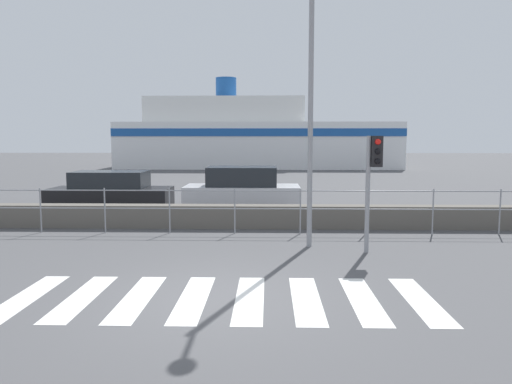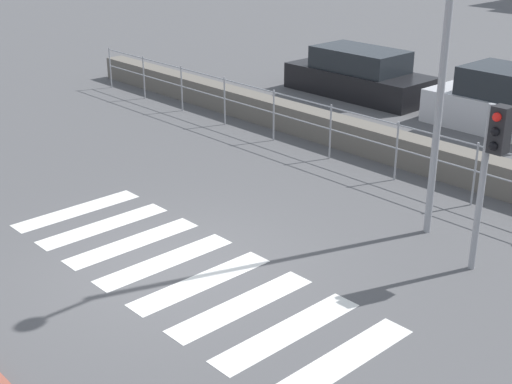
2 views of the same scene
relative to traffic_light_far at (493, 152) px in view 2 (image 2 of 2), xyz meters
The scene contains 6 objects.
ground_plane 4.99m from the traffic_light_far, 134.17° to the right, with size 160.00×160.00×0.00m, color #4C4C4F.
crosswalk 4.88m from the traffic_light_far, 132.70° to the right, with size 6.75×2.40×0.01m.
seawall 4.72m from the traffic_light_far, 136.21° to the left, with size 23.43×0.55×0.65m.
harbor_fence 4.05m from the traffic_light_far, 145.55° to the left, with size 21.13×0.04×1.22m.
traffic_light_far is the anchor object (origin of this frame).
parked_car_black 10.75m from the traffic_light_far, 139.25° to the left, with size 4.36×1.75×1.35m.
Camera 2 is at (7.95, -5.71, 5.23)m, focal length 50.00 mm.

